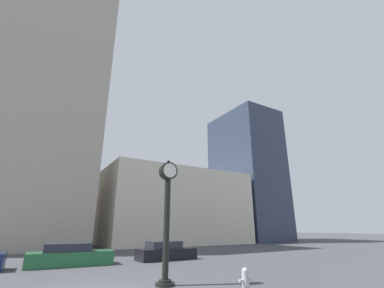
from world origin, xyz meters
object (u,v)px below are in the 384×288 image
car_green (70,256)px  fire_hydrant_near (245,278)px  car_black (166,252)px  street_clock (167,213)px

car_green → fire_hydrant_near: car_green is taller
car_black → fire_hydrant_near: size_ratio=5.57×
street_clock → car_black: size_ratio=1.23×
car_green → fire_hydrant_near: bearing=-61.0°
street_clock → fire_hydrant_near: 3.93m
car_green → street_clock: bearing=-69.1°
street_clock → car_green: size_ratio=1.06×
street_clock → car_green: 8.57m
street_clock → fire_hydrant_near: bearing=-42.3°
car_green → fire_hydrant_near: 11.09m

